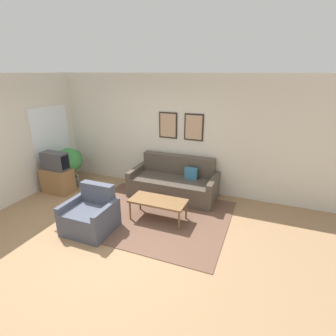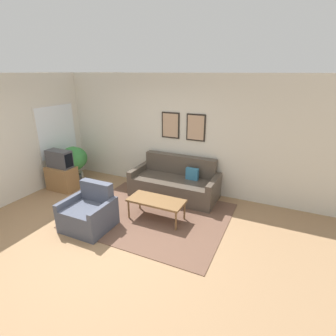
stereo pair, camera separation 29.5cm
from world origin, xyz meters
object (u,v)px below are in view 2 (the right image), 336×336
at_px(couch, 175,183).
at_px(potted_plant_tall, 74,161).
at_px(tv, 59,159).
at_px(armchair, 89,214).
at_px(coffee_table, 156,201).

bearing_deg(couch, potted_plant_tall, -168.68).
bearing_deg(tv, potted_plant_tall, 75.63).
distance_m(tv, armchair, 2.06).
distance_m(couch, armchair, 2.08).
bearing_deg(coffee_table, armchair, -142.34).
xyz_separation_m(tv, potted_plant_tall, (0.09, 0.35, -0.14)).
bearing_deg(coffee_table, tv, 174.51).
relative_size(armchair, potted_plant_tall, 0.83).
bearing_deg(tv, armchair, -30.81).
height_order(coffee_table, tv, tv).
distance_m(couch, tv, 2.80).
bearing_deg(potted_plant_tall, coffee_table, -13.08).
bearing_deg(couch, coffee_table, -85.37).
bearing_deg(couch, armchair, -115.59).
distance_m(coffee_table, armchair, 1.26).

